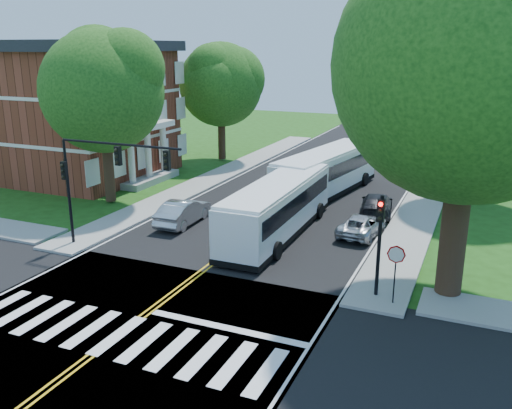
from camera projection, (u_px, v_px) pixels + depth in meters
The scene contains 24 objects.
ground at pixel (126, 329), 20.62m from camera, with size 140.00×140.00×0.00m, color #1E4711.
road at pixel (288, 206), 36.48m from camera, with size 14.00×96.00×0.01m, color black.
cross_road at pixel (126, 329), 20.62m from camera, with size 60.00×12.00×0.01m, color black.
center_line at pixel (306, 192), 40.01m from camera, with size 0.36×70.00×0.01m, color gold.
edge_line_w at pixel (224, 183), 42.59m from camera, with size 0.12×70.00×0.01m, color silver.
edge_line_e at pixel (400, 202), 37.43m from camera, with size 0.12×70.00×0.01m, color silver.
crosswalk at pixel (118, 335), 20.17m from camera, with size 12.60×3.00×0.01m, color silver.
stop_bar at pixel (227, 328), 20.69m from camera, with size 6.60×0.40×0.01m, color silver.
sidewalk_nw at pixel (224, 173), 45.78m from camera, with size 2.60×40.00×0.15m, color gray.
sidewalk_ne at pixel (428, 193), 39.48m from camera, with size 2.60×40.00×0.15m, color gray.
tree_ne_big at pixel (472, 66), 20.79m from camera, with size 10.80×10.80×14.91m.
tree_west_near at pixel (103, 92), 35.21m from camera, with size 8.00×8.00×11.40m.
tree_west_far at pixel (221, 85), 49.27m from camera, with size 7.60×7.60×10.67m.
tree_east_mid at pixel (488, 86), 35.20m from camera, with size 8.40×8.40×11.93m.
tree_east_far at pixel (501, 86), 49.21m from camera, with size 7.20×7.20×10.34m.
brick_building at pixel (49, 108), 45.06m from camera, with size 20.00×13.00×10.80m.
signal_nw at pixel (101, 170), 27.28m from camera, with size 7.15×0.46×5.66m.
signal_ne at pixel (380, 233), 22.35m from camera, with size 0.30×0.46×4.40m.
stop_sign at pixel (396, 260), 21.90m from camera, with size 0.76×0.08×2.53m.
bus_lead at pixel (278, 207), 30.57m from camera, with size 2.97×11.95×3.09m.
bus_follow at pixel (327, 172), 38.92m from camera, with size 4.64×12.64×3.20m.
hatchback at pixel (183, 212), 32.64m from camera, with size 1.60×4.60×1.52m, color #AEB1B5.
suv at pixel (362, 225), 30.78m from camera, with size 1.94×4.22×1.17m, color #B2B5BA.
dark_sedan at pixel (377, 204), 34.41m from camera, with size 1.92×4.73×1.37m, color black.
Camera 1 is at (11.86, -14.98, 10.36)m, focal length 38.00 mm.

